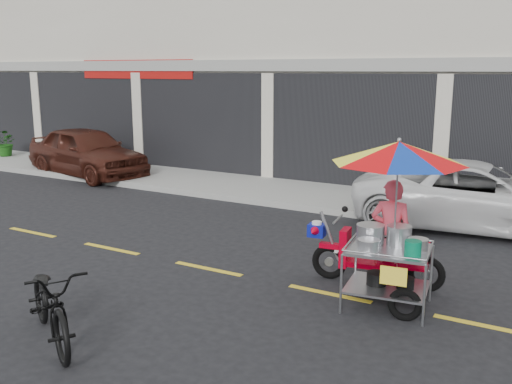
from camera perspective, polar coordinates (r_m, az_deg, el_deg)
The scene contains 9 objects.
ground at distance 7.95m, azimuth 7.35°, elevation -10.08°, with size 90.00×90.00×0.00m, color black.
sidewalk at distance 12.96m, azimuth 16.78°, elevation -1.38°, with size 45.00×3.00×0.15m, color gray.
centerline at distance 7.95m, azimuth 7.35°, elevation -10.05°, with size 42.00×0.10×0.01m, color gold.
maroon_sedan at distance 16.91m, azimuth -16.55°, elevation 3.89°, with size 1.68×4.16×1.42m, color #3E1911.
white_pickup at distance 11.62m, azimuth 21.32°, elevation -0.38°, with size 2.13×4.61×1.28m, color silver.
plant_tall at distance 20.83m, azimuth -23.75°, elevation 4.54°, with size 0.81×0.70×0.90m, color #174912.
plant_short at distance 19.30m, azimuth -19.05°, elevation 4.35°, with size 0.50×0.50×0.89m, color #174912.
near_bicycle at distance 6.81m, azimuth -19.85°, elevation -10.38°, with size 0.62×1.78×0.93m, color black.
food_vendor_rig at distance 7.54m, azimuth 13.51°, elevation -0.62°, with size 2.34×1.88×2.19m.
Camera 1 is at (2.77, -6.82, 3.00)m, focal length 40.00 mm.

